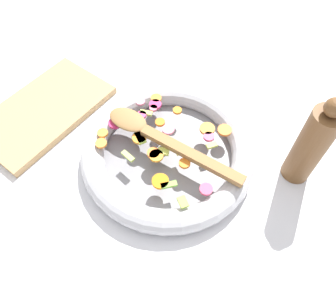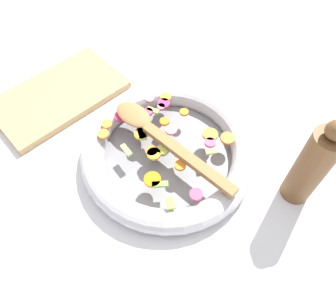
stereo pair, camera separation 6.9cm
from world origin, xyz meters
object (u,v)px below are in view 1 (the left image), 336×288
wooden_spoon (159,136)px  pepper_mill (311,145)px  skillet (168,151)px  cutting_board (44,110)px

wooden_spoon → pepper_mill: bearing=117.2°
skillet → pepper_mill: pepper_mill is taller
skillet → wooden_spoon: size_ratio=1.15×
pepper_mill → wooden_spoon: bearing=-62.8°
skillet → pepper_mill: (-0.13, 0.24, 0.08)m
cutting_board → skillet: bearing=104.1°
wooden_spoon → cutting_board: (0.08, -0.30, -0.05)m
cutting_board → wooden_spoon: bearing=104.8°
cutting_board → pepper_mill: bearing=110.9°
wooden_spoon → cutting_board: wooden_spoon is taller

